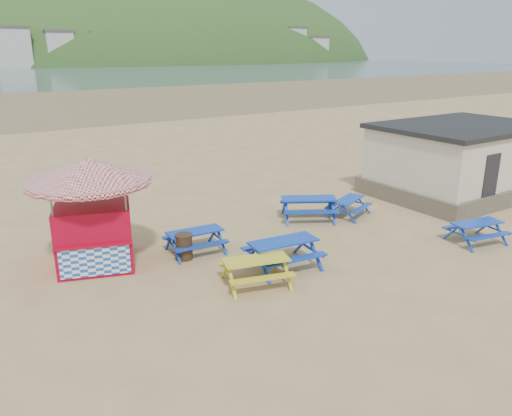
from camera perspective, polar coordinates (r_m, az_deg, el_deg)
ground at (r=16.63m, az=3.11°, el=-4.56°), size 400.00×400.00×0.00m
wet_sand at (r=68.25m, az=-25.96°, el=10.75°), size 400.00×400.00×0.00m
picnic_table_blue_a at (r=16.23m, az=-6.96°, el=-3.82°), size 1.90×1.58×0.75m
picnic_table_blue_b at (r=19.30m, az=6.02°, el=-0.05°), size 2.61×2.46×0.86m
picnic_table_blue_c at (r=19.96m, az=10.52°, el=0.09°), size 2.04×1.87×0.69m
picnic_table_blue_d at (r=15.04m, az=3.12°, el=-5.25°), size 2.23×1.87×0.86m
picnic_table_blue_e at (r=18.49m, az=23.85°, el=-2.56°), size 1.97×1.70×0.73m
picnic_table_yellow at (r=14.00m, az=0.01°, el=-7.28°), size 2.16×1.91×0.77m
ice_cream_kiosk at (r=15.47m, az=-18.31°, el=0.97°), size 4.67×4.67×3.30m
litter_bin at (r=15.76m, az=-8.21°, el=-4.38°), size 0.56×0.56×0.82m
amenity_block at (r=24.25m, az=22.18°, el=5.19°), size 7.40×5.40×3.15m
headland_town at (r=262.05m, az=-11.40°, el=13.93°), size 264.00×144.00×108.00m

